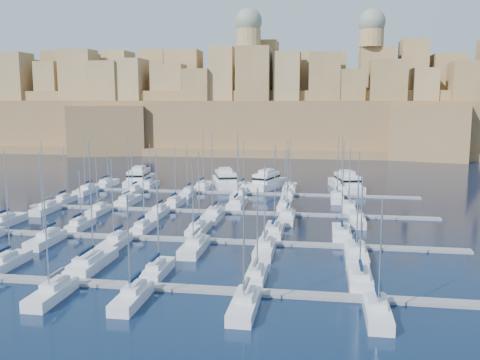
% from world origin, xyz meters
% --- Properties ---
extents(ground, '(600.00, 600.00, 0.00)m').
position_xyz_m(ground, '(0.00, 0.00, 0.00)').
color(ground, black).
rests_on(ground, ground).
extents(pontoon_near, '(84.00, 2.00, 0.40)m').
position_xyz_m(pontoon_near, '(0.00, -34.00, 0.20)').
color(pontoon_near, slate).
rests_on(pontoon_near, ground).
extents(pontoon_mid_near, '(84.00, 2.00, 0.40)m').
position_xyz_m(pontoon_mid_near, '(0.00, -12.00, 0.20)').
color(pontoon_mid_near, slate).
rests_on(pontoon_mid_near, ground).
extents(pontoon_mid_far, '(84.00, 2.00, 0.40)m').
position_xyz_m(pontoon_mid_far, '(0.00, 10.00, 0.20)').
color(pontoon_mid_far, slate).
rests_on(pontoon_mid_far, ground).
extents(pontoon_far, '(84.00, 2.00, 0.40)m').
position_xyz_m(pontoon_far, '(0.00, 32.00, 0.20)').
color(pontoon_far, slate).
rests_on(pontoon_far, ground).
extents(sailboat_1, '(2.48, 8.26, 12.39)m').
position_xyz_m(sailboat_1, '(-22.94, -28.98, 0.72)').
color(sailboat_1, silver).
rests_on(sailboat_1, ground).
extents(sailboat_2, '(3.30, 11.01, 17.53)m').
position_xyz_m(sailboat_2, '(-11.43, -27.62, 0.79)').
color(sailboat_2, silver).
rests_on(sailboat_2, ground).
extents(sailboat_3, '(2.40, 8.00, 12.95)m').
position_xyz_m(sailboat_3, '(-1.53, -29.10, 0.73)').
color(sailboat_3, silver).
rests_on(sailboat_3, ground).
extents(sailboat_4, '(2.38, 7.94, 12.11)m').
position_xyz_m(sailboat_4, '(11.54, -29.13, 0.72)').
color(sailboat_4, silver).
rests_on(sailboat_4, ground).
extents(sailboat_5, '(2.86, 9.53, 14.03)m').
position_xyz_m(sailboat_5, '(24.44, -28.35, 0.75)').
color(sailboat_5, silver).
rests_on(sailboat_5, ground).
extents(sailboat_8, '(2.64, 8.79, 13.75)m').
position_xyz_m(sailboat_8, '(-10.99, -39.28, 0.74)').
color(sailboat_8, silver).
rests_on(sailboat_8, ground).
extents(sailboat_9, '(2.54, 8.46, 12.94)m').
position_xyz_m(sailboat_9, '(-1.39, -39.12, 0.73)').
color(sailboat_9, silver).
rests_on(sailboat_9, ground).
extents(sailboat_10, '(2.70, 9.02, 14.06)m').
position_xyz_m(sailboat_10, '(11.51, -39.39, 0.74)').
color(sailboat_10, silver).
rests_on(sailboat_10, ground).
extents(sailboat_11, '(2.58, 8.59, 13.18)m').
position_xyz_m(sailboat_11, '(25.60, -39.19, 0.73)').
color(sailboat_11, silver).
rests_on(sailboat_11, ground).
extents(sailboat_12, '(2.83, 9.44, 14.10)m').
position_xyz_m(sailboat_12, '(-37.44, -6.40, 0.75)').
color(sailboat_12, silver).
rests_on(sailboat_12, ground).
extents(sailboat_13, '(2.35, 7.83, 10.68)m').
position_xyz_m(sailboat_13, '(-22.83, -7.19, 0.70)').
color(sailboat_13, silver).
rests_on(sailboat_13, ground).
extents(sailboat_14, '(2.34, 7.80, 13.29)m').
position_xyz_m(sailboat_14, '(-11.12, -7.20, 0.73)').
color(sailboat_14, silver).
rests_on(sailboat_14, ground).
extents(sailboat_15, '(2.75, 9.15, 14.29)m').
position_xyz_m(sailboat_15, '(-1.40, -6.54, 0.75)').
color(sailboat_15, silver).
rests_on(sailboat_15, ground).
extents(sailboat_16, '(3.02, 10.05, 15.55)m').
position_xyz_m(sailboat_16, '(11.61, -6.10, 0.76)').
color(sailboat_16, silver).
rests_on(sailboat_16, ground).
extents(sailboat_17, '(3.01, 10.02, 16.23)m').
position_xyz_m(sailboat_17, '(22.84, -6.11, 0.77)').
color(sailboat_17, silver).
rests_on(sailboat_17, ground).
extents(sailboat_19, '(2.74, 9.14, 14.98)m').
position_xyz_m(sailboat_19, '(-23.67, -17.46, 0.75)').
color(sailboat_19, silver).
rests_on(sailboat_19, ground).
extents(sailboat_20, '(2.57, 8.58, 14.24)m').
position_xyz_m(sailboat_20, '(-12.20, -17.18, 0.74)').
color(sailboat_20, silver).
rests_on(sailboat_20, ground).
extents(sailboat_21, '(2.92, 9.74, 13.89)m').
position_xyz_m(sailboat_21, '(0.59, -17.75, 0.75)').
color(sailboat_21, silver).
rests_on(sailboat_21, ground).
extents(sailboat_22, '(2.71, 9.05, 13.96)m').
position_xyz_m(sailboat_22, '(11.27, -17.41, 0.74)').
color(sailboat_22, silver).
rests_on(sailboat_22, ground).
extents(sailboat_23, '(3.14, 10.45, 15.24)m').
position_xyz_m(sailboat_23, '(24.53, -18.10, 0.77)').
color(sailboat_23, silver).
rests_on(sailboat_23, ground).
extents(sailboat_24, '(2.30, 7.66, 13.08)m').
position_xyz_m(sailboat_24, '(-36.86, 14.73, 0.73)').
color(sailboat_24, silver).
rests_on(sailboat_24, ground).
extents(sailboat_25, '(2.94, 9.79, 15.17)m').
position_xyz_m(sailboat_25, '(-22.53, 15.77, 0.76)').
color(sailboat_25, silver).
rests_on(sailboat_25, ground).
extents(sailboat_26, '(2.64, 8.80, 13.21)m').
position_xyz_m(sailboat_26, '(-11.82, 15.29, 0.73)').
color(sailboat_26, silver).
rests_on(sailboat_26, ground).
extents(sailboat_27, '(3.12, 10.41, 16.12)m').
position_xyz_m(sailboat_27, '(1.64, 16.08, 0.77)').
color(sailboat_27, silver).
rests_on(sailboat_27, ground).
extents(sailboat_28, '(2.62, 8.74, 12.73)m').
position_xyz_m(sailboat_28, '(11.80, 15.26, 0.73)').
color(sailboat_28, silver).
rests_on(sailboat_28, ground).
extents(sailboat_29, '(2.86, 9.53, 13.30)m').
position_xyz_m(sailboat_29, '(24.98, 15.65, 0.74)').
color(sailboat_29, silver).
rests_on(sailboat_29, ground).
extents(sailboat_30, '(2.61, 8.70, 14.82)m').
position_xyz_m(sailboat_30, '(-35.89, 4.76, 0.75)').
color(sailboat_30, silver).
rests_on(sailboat_30, ground).
extents(sailboat_31, '(2.34, 7.81, 11.94)m').
position_xyz_m(sailboat_31, '(-24.73, 5.20, 0.72)').
color(sailboat_31, silver).
rests_on(sailboat_31, ground).
extents(sailboat_32, '(2.49, 8.29, 12.97)m').
position_xyz_m(sailboat_32, '(-12.30, 4.96, 0.73)').
color(sailboat_32, silver).
rests_on(sailboat_32, ground).
extents(sailboat_33, '(3.07, 10.24, 17.07)m').
position_xyz_m(sailboat_33, '(-1.06, 4.01, 0.78)').
color(sailboat_33, silver).
rests_on(sailboat_33, ground).
extents(sailboat_34, '(2.79, 9.28, 15.70)m').
position_xyz_m(sailboat_34, '(13.07, 4.47, 0.76)').
color(sailboat_34, silver).
rests_on(sailboat_34, ground).
extents(sailboat_35, '(2.84, 9.47, 13.96)m').
position_xyz_m(sailboat_35, '(25.96, 4.38, 0.75)').
color(sailboat_35, silver).
rests_on(sailboat_35, ground).
extents(sailboat_36, '(2.84, 9.48, 14.44)m').
position_xyz_m(sailboat_36, '(-36.54, 37.62, 0.75)').
color(sailboat_36, silver).
rests_on(sailboat_36, ground).
extents(sailboat_37, '(2.53, 8.42, 11.66)m').
position_xyz_m(sailboat_37, '(-24.75, 37.10, 0.72)').
color(sailboat_37, silver).
rests_on(sailboat_37, ground).
extents(sailboat_38, '(2.89, 9.65, 15.33)m').
position_xyz_m(sailboat_38, '(-10.74, 37.70, 0.76)').
color(sailboat_38, silver).
rests_on(sailboat_38, ground).
extents(sailboat_39, '(2.82, 9.39, 13.38)m').
position_xyz_m(sailboat_39, '(-0.32, 37.58, 0.74)').
color(sailboat_39, silver).
rests_on(sailboat_39, ground).
extents(sailboat_40, '(3.07, 10.25, 14.09)m').
position_xyz_m(sailboat_40, '(11.42, 38.00, 0.76)').
color(sailboat_40, silver).
rests_on(sailboat_40, ground).
extents(sailboat_41, '(2.85, 9.49, 14.13)m').
position_xyz_m(sailboat_41, '(24.04, 37.63, 0.75)').
color(sailboat_41, silver).
rests_on(sailboat_41, ground).
extents(sailboat_42, '(2.81, 9.36, 15.28)m').
position_xyz_m(sailboat_42, '(-37.22, 26.44, 0.76)').
color(sailboat_42, silver).
rests_on(sailboat_42, ground).
extents(sailboat_43, '(2.46, 8.20, 13.53)m').
position_xyz_m(sailboat_43, '(-25.52, 27.01, 0.73)').
color(sailboat_43, silver).
rests_on(sailboat_43, ground).
extents(sailboat_44, '(2.42, 8.07, 12.68)m').
position_xyz_m(sailboat_44, '(-12.01, 27.07, 0.72)').
color(sailboat_44, silver).
rests_on(sailboat_44, ground).
extents(sailboat_45, '(2.74, 9.12, 13.19)m').
position_xyz_m(sailboat_45, '(0.33, 26.56, 0.74)').
color(sailboat_45, silver).
rests_on(sailboat_45, ground).
extents(sailboat_46, '(2.60, 8.67, 12.02)m').
position_xyz_m(sailboat_46, '(11.67, 26.78, 0.72)').
color(sailboat_46, silver).
rests_on(sailboat_46, ground).
extents(sailboat_47, '(2.80, 9.32, 14.91)m').
position_xyz_m(sailboat_47, '(22.81, 26.45, 0.75)').
color(sailboat_47, silver).
rests_on(sailboat_47, ground).
extents(motor_yacht_a, '(7.22, 17.73, 5.25)m').
position_xyz_m(motor_yacht_a, '(-29.19, 41.78, 1.73)').
color(motor_yacht_a, silver).
rests_on(motor_yacht_a, ground).
extents(motor_yacht_b, '(10.35, 18.50, 5.25)m').
position_xyz_m(motor_yacht_b, '(-5.79, 42.03, 1.73)').
color(motor_yacht_b, silver).
rests_on(motor_yacht_b, ground).
extents(motor_yacht_c, '(9.13, 16.25, 5.25)m').
position_xyz_m(motor_yacht_c, '(5.37, 40.99, 1.73)').
color(motor_yacht_c, silver).
rests_on(motor_yacht_c, ground).
extents(motor_yacht_d, '(8.90, 18.17, 5.25)m').
position_xyz_m(motor_yacht_d, '(25.43, 41.89, 1.73)').
color(motor_yacht_d, silver).
rests_on(motor_yacht_d, ground).
extents(fortified_city, '(460.00, 108.95, 59.52)m').
position_xyz_m(fortified_city, '(-0.19, 155.26, 14.74)').
color(fortified_city, brown).
rests_on(fortified_city, ground).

